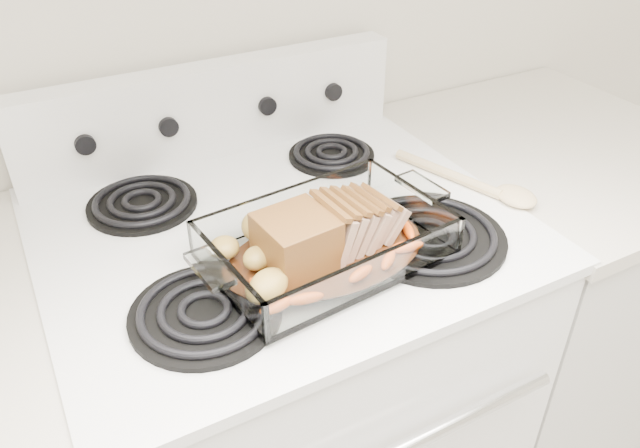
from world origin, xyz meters
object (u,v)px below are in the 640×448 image
counter_right (524,305)px  pork_roast (318,234)px  electric_range (288,401)px  baking_dish (326,247)px

counter_right → pork_roast: (-0.66, -0.13, 0.52)m
electric_range → counter_right: (0.66, -0.00, -0.02)m
pork_roast → electric_range: bearing=88.0°
counter_right → pork_roast: pork_roast is taller
electric_range → counter_right: 0.67m
electric_range → baking_dish: electric_range is taller
counter_right → baking_dish: baking_dish is taller
electric_range → baking_dish: (0.02, -0.13, 0.48)m
electric_range → baking_dish: size_ratio=3.22×
baking_dish → pork_roast: bearing=174.2°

